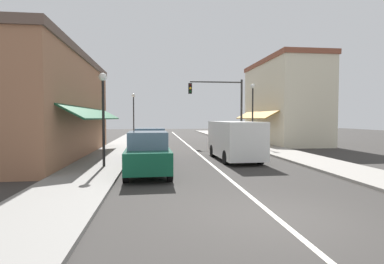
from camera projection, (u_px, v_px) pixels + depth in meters
The scene contains 13 objects.
ground_plane at pixel (189, 146), 24.81m from camera, with size 80.00×80.00×0.00m, color #33302D.
sidewalk_left at pixel (121, 146), 24.15m from camera, with size 2.60×56.00×0.12m, color gray.
sidewalk_right at pixel (254, 145), 25.48m from camera, with size 2.60×56.00×0.12m, color gray.
lane_center_stripe at pixel (189, 146), 24.81m from camera, with size 0.14×52.00×0.01m, color silver.
storefront_left_block at pixel (37, 106), 17.56m from camera, with size 6.96×14.20×6.04m.
storefront_right_block at pixel (284, 102), 27.70m from camera, with size 5.60×10.20×7.56m.
parked_car_nearest_left at pixel (148, 154), 12.19m from camera, with size 1.87×4.14×1.77m.
parked_car_second_left at pixel (150, 145), 16.36m from camera, with size 1.81×4.12×1.77m.
van_in_lane at pixel (235, 139), 16.58m from camera, with size 2.10×5.23×2.12m.
traffic_signal_mast_arm at pixel (223, 100), 26.38m from camera, with size 4.83×0.50×5.70m.
street_lamp_left_near at pixel (103, 104), 13.63m from camera, with size 0.36×0.36×4.34m.
street_lamp_right_mid at pixel (253, 105), 23.77m from camera, with size 0.36×0.36×5.01m.
street_lamp_left_far at pixel (134, 109), 29.92m from camera, with size 0.36×0.36×4.74m.
Camera 1 is at (-2.78, -6.58, 2.31)m, focal length 28.27 mm.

